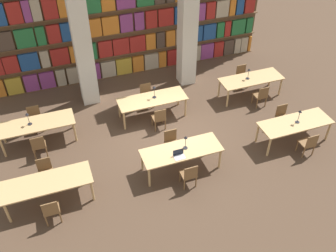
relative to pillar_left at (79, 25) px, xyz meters
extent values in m
plane|color=#4C3828|center=(1.93, -3.10, -3.00)|extent=(40.00, 40.00, 0.00)
cube|color=brown|center=(1.93, 1.41, -0.25)|extent=(11.29, 0.06, 5.50)
cube|color=brown|center=(1.93, 1.41, -2.98)|extent=(11.29, 0.35, 0.03)
cube|color=#B7932D|center=(-2.62, 1.37, -2.62)|extent=(0.57, 0.20, 0.70)
cube|color=#84387A|center=(-2.00, 1.37, -2.62)|extent=(0.52, 0.20, 0.70)
cube|color=#84387A|center=(-1.40, 1.37, -2.62)|extent=(0.55, 0.20, 0.70)
cube|color=tan|center=(-0.88, 1.37, -2.62)|extent=(0.35, 0.20, 0.70)
cube|color=tan|center=(-0.33, 1.37, -2.62)|extent=(0.62, 0.20, 0.70)
cube|color=#84387A|center=(0.34, 1.37, -2.62)|extent=(0.65, 0.20, 0.70)
cube|color=tan|center=(1.01, 1.37, -2.62)|extent=(0.57, 0.20, 0.70)
cube|color=#B7932D|center=(1.66, 1.37, -2.62)|extent=(0.63, 0.20, 0.70)
cube|color=orange|center=(2.26, 1.37, -2.62)|extent=(0.45, 0.20, 0.70)
cube|color=tan|center=(2.84, 1.37, -2.62)|extent=(0.59, 0.20, 0.70)
cube|color=orange|center=(3.32, 1.37, -2.62)|extent=(0.31, 0.20, 0.70)
cube|color=maroon|center=(3.87, 1.37, -2.62)|extent=(0.64, 0.20, 0.70)
cube|color=maroon|center=(4.41, 1.37, -2.62)|extent=(0.32, 0.20, 0.70)
cube|color=tan|center=(4.83, 1.37, -2.62)|extent=(0.45, 0.20, 0.70)
cube|color=#84387A|center=(5.37, 1.37, -2.62)|extent=(0.59, 0.20, 0.70)
cube|color=maroon|center=(5.93, 1.37, -2.62)|extent=(0.43, 0.20, 0.70)
cube|color=#47382D|center=(6.41, 1.37, -2.62)|extent=(0.46, 0.20, 0.70)
cube|color=tan|center=(6.85, 1.37, -2.62)|extent=(0.29, 0.20, 0.70)
cube|color=tan|center=(7.19, 1.37, -2.62)|extent=(0.32, 0.20, 0.70)
cube|color=orange|center=(7.46, 1.37, -2.62)|extent=(0.12, 0.20, 0.70)
cube|color=brown|center=(1.93, 1.41, -2.07)|extent=(11.29, 0.35, 0.03)
cube|color=maroon|center=(-2.52, 1.37, -1.72)|extent=(0.52, 0.20, 0.67)
cube|color=navy|center=(-1.87, 1.37, -1.72)|extent=(0.68, 0.20, 0.67)
cube|color=tan|center=(-1.31, 1.37, -1.72)|extent=(0.31, 0.20, 0.67)
cube|color=maroon|center=(-0.76, 1.37, -1.72)|extent=(0.66, 0.20, 0.67)
cube|color=orange|center=(-0.14, 1.37, -1.72)|extent=(0.47, 0.20, 0.67)
cube|color=#236B38|center=(0.40, 1.37, -1.72)|extent=(0.47, 0.20, 0.67)
cube|color=maroon|center=(0.98, 1.37, -1.72)|extent=(0.53, 0.20, 0.67)
cube|color=maroon|center=(1.60, 1.37, -1.72)|extent=(0.64, 0.20, 0.67)
cube|color=maroon|center=(2.28, 1.37, -1.72)|extent=(0.64, 0.20, 0.67)
cube|color=orange|center=(2.83, 1.37, -1.72)|extent=(0.40, 0.20, 0.67)
cube|color=#47382D|center=(3.25, 1.37, -1.72)|extent=(0.34, 0.20, 0.67)
cube|color=orange|center=(3.68, 1.37, -1.72)|extent=(0.39, 0.20, 0.67)
cube|color=tan|center=(4.04, 1.37, -1.72)|extent=(0.25, 0.20, 0.67)
cube|color=tan|center=(4.39, 1.37, -1.72)|extent=(0.30, 0.20, 0.67)
cube|color=navy|center=(4.84, 1.37, -1.72)|extent=(0.50, 0.20, 0.67)
cube|color=navy|center=(5.42, 1.37, -1.72)|extent=(0.55, 0.20, 0.67)
cube|color=#236B38|center=(5.93, 1.37, -1.72)|extent=(0.32, 0.20, 0.67)
cube|color=maroon|center=(6.26, 1.37, -1.72)|extent=(0.27, 0.20, 0.67)
cube|color=#236B38|center=(6.78, 1.37, -1.72)|extent=(0.62, 0.20, 0.67)
cube|color=#236B38|center=(7.31, 1.37, -1.72)|extent=(0.29, 0.20, 0.67)
cube|color=brown|center=(1.93, 1.41, -1.15)|extent=(11.29, 0.35, 0.03)
cube|color=#47382D|center=(-2.56, 1.37, -0.79)|extent=(0.69, 0.20, 0.70)
cube|color=#236B38|center=(-1.81, 1.37, -0.79)|extent=(0.66, 0.20, 0.70)
cube|color=#236B38|center=(-1.27, 1.37, -0.79)|extent=(0.31, 0.20, 0.70)
cube|color=maroon|center=(-0.81, 1.37, -0.79)|extent=(0.45, 0.20, 0.70)
cube|color=navy|center=(-0.34, 1.37, -0.79)|extent=(0.43, 0.20, 0.70)
cube|color=#47382D|center=(0.17, 1.37, -0.79)|extent=(0.53, 0.20, 0.70)
cube|color=orange|center=(0.70, 1.37, -0.79)|extent=(0.44, 0.20, 0.70)
cube|color=orange|center=(1.28, 1.37, -0.79)|extent=(0.63, 0.20, 0.70)
cube|color=#84387A|center=(1.89, 1.37, -0.79)|extent=(0.49, 0.20, 0.70)
cube|color=#84387A|center=(2.40, 1.37, -0.79)|extent=(0.37, 0.20, 0.70)
cube|color=maroon|center=(2.88, 1.37, -0.79)|extent=(0.45, 0.20, 0.70)
cube|color=maroon|center=(3.48, 1.37, -0.79)|extent=(0.62, 0.20, 0.70)
cube|color=navy|center=(4.19, 1.37, -0.79)|extent=(0.69, 0.20, 0.70)
cube|color=#84387A|center=(4.89, 1.37, -0.79)|extent=(0.53, 0.20, 0.70)
cube|color=maroon|center=(5.40, 1.37, -0.79)|extent=(0.38, 0.20, 0.70)
cube|color=tan|center=(5.93, 1.37, -0.79)|extent=(0.56, 0.20, 0.70)
cube|color=orange|center=(6.39, 1.37, -0.79)|extent=(0.25, 0.20, 0.70)
cube|color=navy|center=(6.73, 1.37, -0.79)|extent=(0.32, 0.20, 0.70)
cube|color=maroon|center=(7.19, 1.37, -0.79)|extent=(0.44, 0.20, 0.70)
cube|color=brown|center=(1.93, 1.41, -0.23)|extent=(11.29, 0.35, 0.03)
cube|color=maroon|center=(-1.93, 1.37, 0.16)|extent=(0.48, 0.20, 0.76)
cube|color=#84387A|center=(-1.53, 1.37, 0.16)|extent=(0.25, 0.20, 0.76)
cube|color=tan|center=(-1.23, 1.37, 0.16)|extent=(0.32, 0.20, 0.76)
cube|color=maroon|center=(-0.76, 1.37, 0.16)|extent=(0.50, 0.20, 0.76)
cube|color=orange|center=(-0.31, 1.37, 0.16)|extent=(0.36, 0.20, 0.76)
cube|color=navy|center=(0.09, 1.37, 0.16)|extent=(0.38, 0.20, 0.76)
cube|color=#236B38|center=(0.67, 1.37, 0.16)|extent=(0.65, 0.20, 0.76)
cube|color=orange|center=(1.27, 1.37, 0.16)|extent=(0.49, 0.20, 0.76)
cube|color=silver|center=(0.00, 0.00, 0.00)|extent=(0.60, 0.60, 6.00)
cube|color=silver|center=(3.86, 0.00, 0.00)|extent=(0.60, 0.60, 6.00)
cube|color=tan|center=(-1.94, -4.42, -2.25)|extent=(2.38, 0.86, 0.04)
cylinder|color=tan|center=(-3.05, -4.77, -2.63)|extent=(0.07, 0.07, 0.73)
cylinder|color=tan|center=(-0.83, -4.77, -2.63)|extent=(0.07, 0.07, 0.73)
cylinder|color=tan|center=(-3.05, -4.06, -2.63)|extent=(0.07, 0.07, 0.73)
cylinder|color=tan|center=(-0.83, -4.06, -2.63)|extent=(0.07, 0.07, 0.73)
cylinder|color=brown|center=(-2.14, -4.90, -2.80)|extent=(0.04, 0.04, 0.41)
cylinder|color=brown|center=(-1.78, -4.90, -2.80)|extent=(0.04, 0.04, 0.41)
cylinder|color=brown|center=(-2.14, -5.24, -2.80)|extent=(0.04, 0.04, 0.41)
cylinder|color=brown|center=(-1.78, -5.24, -2.80)|extent=(0.04, 0.04, 0.41)
cube|color=brown|center=(-1.96, -5.07, -2.57)|extent=(0.42, 0.40, 0.04)
cube|color=brown|center=(-1.96, -5.25, -2.34)|extent=(0.40, 0.03, 0.42)
cylinder|color=brown|center=(-1.78, -3.93, -2.80)|extent=(0.04, 0.04, 0.41)
cylinder|color=brown|center=(-2.14, -3.93, -2.80)|extent=(0.04, 0.04, 0.41)
cylinder|color=brown|center=(-1.78, -3.59, -2.80)|extent=(0.04, 0.04, 0.41)
cylinder|color=brown|center=(-2.14, -3.59, -2.80)|extent=(0.04, 0.04, 0.41)
cube|color=brown|center=(-1.96, -3.76, -2.57)|extent=(0.42, 0.40, 0.04)
cube|color=brown|center=(-1.96, -3.58, -2.34)|extent=(0.40, 0.03, 0.42)
cube|color=tan|center=(1.90, -4.48, -2.25)|extent=(2.38, 0.86, 0.04)
cylinder|color=tan|center=(0.79, -4.83, -2.63)|extent=(0.07, 0.07, 0.73)
cylinder|color=tan|center=(3.01, -4.83, -2.63)|extent=(0.07, 0.07, 0.73)
cylinder|color=tan|center=(0.79, -4.13, -2.63)|extent=(0.07, 0.07, 0.73)
cylinder|color=tan|center=(3.01, -4.13, -2.63)|extent=(0.07, 0.07, 0.73)
cylinder|color=brown|center=(1.68, -4.96, -2.80)|extent=(0.04, 0.04, 0.41)
cylinder|color=brown|center=(2.04, -4.96, -2.80)|extent=(0.04, 0.04, 0.41)
cylinder|color=brown|center=(1.68, -5.30, -2.80)|extent=(0.04, 0.04, 0.41)
cylinder|color=brown|center=(2.04, -5.30, -2.80)|extent=(0.04, 0.04, 0.41)
cube|color=brown|center=(1.86, -5.13, -2.57)|extent=(0.42, 0.40, 0.04)
cube|color=brown|center=(1.86, -5.32, -2.34)|extent=(0.40, 0.03, 0.42)
cylinder|color=brown|center=(2.04, -4.00, -2.80)|extent=(0.04, 0.04, 0.41)
cylinder|color=brown|center=(1.68, -4.00, -2.80)|extent=(0.04, 0.04, 0.41)
cylinder|color=brown|center=(2.04, -3.66, -2.80)|extent=(0.04, 0.04, 0.41)
cylinder|color=brown|center=(1.68, -3.66, -2.80)|extent=(0.04, 0.04, 0.41)
cube|color=brown|center=(1.86, -3.83, -2.57)|extent=(0.42, 0.40, 0.04)
cube|color=brown|center=(1.86, -3.64, -2.34)|extent=(0.40, 0.03, 0.42)
cylinder|color=#232328|center=(2.03, -4.45, -2.22)|extent=(0.14, 0.14, 0.01)
cylinder|color=#232328|center=(2.03, -4.45, -2.02)|extent=(0.02, 0.02, 0.38)
cone|color=#232328|center=(2.03, -4.45, -1.80)|extent=(0.11, 0.11, 0.07)
cube|color=silver|center=(1.73, -4.75, -2.22)|extent=(0.32, 0.22, 0.01)
cube|color=black|center=(1.73, -4.64, -2.11)|extent=(0.32, 0.01, 0.20)
cube|color=tan|center=(5.78, -4.53, -2.25)|extent=(2.38, 0.86, 0.04)
cylinder|color=tan|center=(4.67, -4.88, -2.63)|extent=(0.07, 0.07, 0.73)
cylinder|color=tan|center=(6.89, -4.88, -2.63)|extent=(0.07, 0.07, 0.73)
cylinder|color=tan|center=(4.67, -4.17, -2.63)|extent=(0.07, 0.07, 0.73)
cylinder|color=tan|center=(6.89, -4.17, -2.63)|extent=(0.07, 0.07, 0.73)
cylinder|color=brown|center=(5.64, -5.01, -2.80)|extent=(0.04, 0.04, 0.41)
cylinder|color=brown|center=(6.00, -5.01, -2.80)|extent=(0.04, 0.04, 0.41)
cylinder|color=brown|center=(5.64, -5.35, -2.80)|extent=(0.04, 0.04, 0.41)
cylinder|color=brown|center=(6.00, -5.35, -2.80)|extent=(0.04, 0.04, 0.41)
cube|color=brown|center=(5.82, -5.18, -2.57)|extent=(0.42, 0.40, 0.04)
cube|color=brown|center=(5.82, -5.36, -2.34)|extent=(0.40, 0.03, 0.42)
cylinder|color=brown|center=(6.00, -4.04, -2.80)|extent=(0.04, 0.04, 0.41)
cylinder|color=brown|center=(5.64, -4.04, -2.80)|extent=(0.04, 0.04, 0.41)
cylinder|color=brown|center=(6.00, -3.70, -2.80)|extent=(0.04, 0.04, 0.41)
cylinder|color=brown|center=(5.64, -3.70, -2.80)|extent=(0.04, 0.04, 0.41)
cube|color=brown|center=(5.82, -3.87, -2.57)|extent=(0.42, 0.40, 0.04)
cube|color=brown|center=(5.82, -3.69, -2.34)|extent=(0.40, 0.03, 0.42)
cylinder|color=#232328|center=(5.83, -4.54, -2.22)|extent=(0.14, 0.14, 0.01)
cylinder|color=#232328|center=(5.83, -4.54, -2.01)|extent=(0.02, 0.02, 0.39)
cone|color=#232328|center=(5.83, -4.54, -1.78)|extent=(0.11, 0.11, 0.07)
cube|color=tan|center=(-2.00, -1.78, -2.25)|extent=(2.38, 0.86, 0.04)
cylinder|color=tan|center=(-3.11, -2.13, -2.63)|extent=(0.07, 0.07, 0.73)
cylinder|color=tan|center=(-0.89, -2.13, -2.63)|extent=(0.07, 0.07, 0.73)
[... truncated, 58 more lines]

